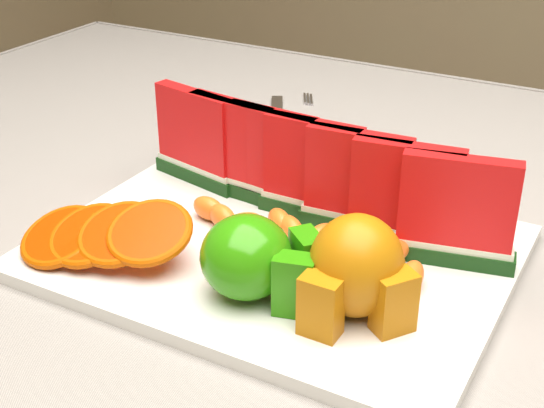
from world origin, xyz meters
The scene contains 10 objects.
table centered at (0.00, 0.00, 0.65)m, with size 1.40×0.90×0.75m.
tablecloth centered at (0.00, 0.00, 0.72)m, with size 1.53×1.03×0.20m.
platter centered at (-0.06, -0.07, 0.76)m, with size 0.40×0.30×0.01m.
apple_cluster centered at (-0.04, -0.14, 0.80)m, with size 0.11×0.09×0.07m.
pear_cluster centered at (0.04, -0.13, 0.81)m, with size 0.10×0.10×0.08m.
fork centered at (-0.22, 0.23, 0.76)m, with size 0.09×0.19×0.00m.
watermelon_row centered at (-0.06, 0.00, 0.82)m, with size 0.39×0.07×0.10m.
orange_fan_front centered at (-0.18, -0.15, 0.79)m, with size 0.16×0.11×0.05m.
orange_fan_back centered at (-0.07, 0.05, 0.79)m, with size 0.29×0.11×0.04m.
tangerine_segments centered at (-0.04, -0.06, 0.78)m, with size 0.24×0.07×0.02m.
Camera 1 is at (0.21, -0.58, 1.11)m, focal length 50.00 mm.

